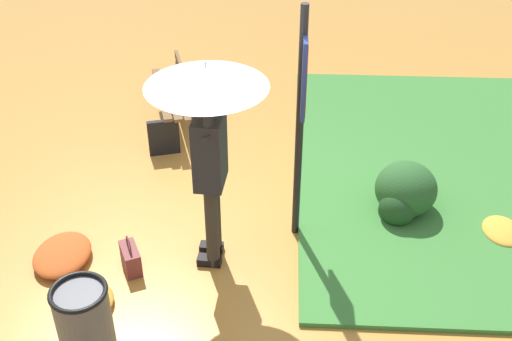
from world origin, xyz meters
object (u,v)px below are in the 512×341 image
object	(u,v)px
info_sign_post	(302,101)
trash_bin	(86,331)
handbag	(131,258)
park_bench	(175,98)
person_with_umbrella	(208,116)

from	to	relation	value
info_sign_post	trash_bin	distance (m)	2.55
info_sign_post	handbag	distance (m)	2.09
park_bench	trash_bin	distance (m)	3.75
park_bench	trash_bin	world-z (taller)	trash_bin
info_sign_post	trash_bin	bearing A→B (deg)	-41.52
person_with_umbrella	info_sign_post	size ratio (longest dim) A/B	0.89
handbag	trash_bin	world-z (taller)	trash_bin
person_with_umbrella	trash_bin	bearing A→B (deg)	-32.74
info_sign_post	park_bench	bearing A→B (deg)	-143.23
person_with_umbrella	handbag	size ratio (longest dim) A/B	5.53
handbag	person_with_umbrella	bearing A→B (deg)	98.58
trash_bin	info_sign_post	bearing A→B (deg)	138.48
info_sign_post	handbag	world-z (taller)	info_sign_post
info_sign_post	park_bench	distance (m)	2.71
info_sign_post	handbag	bearing A→B (deg)	-67.58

